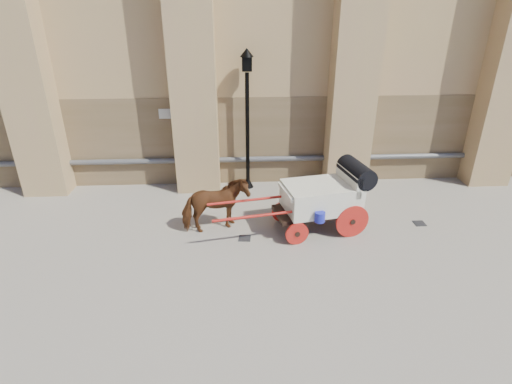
{
  "coord_description": "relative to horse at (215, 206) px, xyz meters",
  "views": [
    {
      "loc": [
        0.24,
        -9.02,
        5.66
      ],
      "look_at": [
        0.77,
        0.65,
        1.16
      ],
      "focal_mm": 28.0,
      "sensor_mm": 36.0,
      "label": 1
    }
  ],
  "objects": [
    {
      "name": "ground",
      "position": [
        0.33,
        -0.69,
        -0.76
      ],
      "size": [
        90.0,
        90.0,
        0.0
      ],
      "primitive_type": "plane",
      "color": "gray",
      "rests_on": "ground"
    },
    {
      "name": "horse",
      "position": [
        0.0,
        0.0,
        0.0
      ],
      "size": [
        1.95,
        1.32,
        1.51
      ],
      "primitive_type": "imported",
      "rotation": [
        0.0,
        0.0,
        1.88
      ],
      "color": "brown",
      "rests_on": "ground"
    },
    {
      "name": "carriage",
      "position": [
        3.01,
        -0.03,
        0.26
      ],
      "size": [
        4.46,
        1.94,
        1.89
      ],
      "rotation": [
        0.0,
        0.0,
        0.19
      ],
      "color": "black",
      "rests_on": "ground"
    },
    {
      "name": "street_lamp",
      "position": [
        0.99,
        2.9,
        1.68
      ],
      "size": [
        0.43,
        0.43,
        4.55
      ],
      "color": "black",
      "rests_on": "ground"
    },
    {
      "name": "drain_grate_near",
      "position": [
        0.77,
        -0.51,
        -0.75
      ],
      "size": [
        0.35,
        0.35,
        0.01
      ],
      "primitive_type": "cube",
      "rotation": [
        0.0,
        0.0,
        -0.11
      ],
      "color": "black",
      "rests_on": "ground"
    },
    {
      "name": "drain_grate_far",
      "position": [
        5.82,
        0.03,
        -0.75
      ],
      "size": [
        0.32,
        0.32,
        0.01
      ],
      "primitive_type": "cube",
      "rotation": [
        0.0,
        0.0,
        0.01
      ],
      "color": "black",
      "rests_on": "ground"
    }
  ]
}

